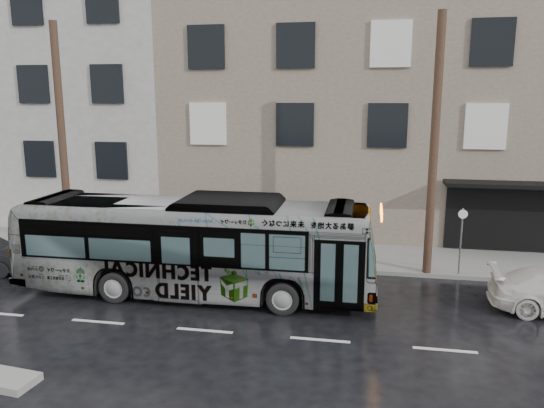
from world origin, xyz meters
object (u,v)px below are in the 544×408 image
at_px(utility_pole_front, 434,147).
at_px(utility_pole_rear, 62,141).
at_px(sign_post, 461,242).
at_px(bus, 195,246).

height_order(utility_pole_front, utility_pole_rear, same).
height_order(utility_pole_rear, sign_post, utility_pole_rear).
xyz_separation_m(utility_pole_front, sign_post, (1.10, 0.00, -3.30)).
bearing_deg(bus, utility_pole_rear, 63.69).
relative_size(utility_pole_rear, sign_post, 3.75).
bearing_deg(utility_pole_front, bus, -157.76).
bearing_deg(utility_pole_front, sign_post, 0.00).
bearing_deg(sign_post, bus, -160.33).
distance_m(utility_pole_rear, bus, 7.71).
distance_m(utility_pole_front, bus, 8.78).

